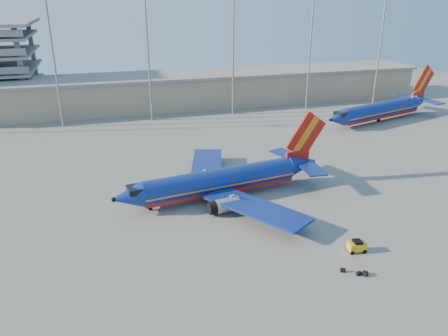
# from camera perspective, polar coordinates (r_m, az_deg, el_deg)

# --- Properties ---
(ground) EXTENTS (220.00, 220.00, 0.00)m
(ground) POSITION_cam_1_polar(r_m,az_deg,el_deg) (63.93, 0.50, -4.08)
(ground) COLOR slate
(ground) RESTS_ON ground
(terminal_building) EXTENTS (122.00, 16.00, 8.50)m
(terminal_building) POSITION_cam_1_polar(r_m,az_deg,el_deg) (118.52, -2.93, 10.33)
(terminal_building) COLOR gray
(terminal_building) RESTS_ON ground
(light_mast_row) EXTENTS (101.60, 1.60, 28.65)m
(light_mast_row) POSITION_cam_1_polar(r_m,az_deg,el_deg) (103.85, -4.27, 16.05)
(light_mast_row) COLOR gray
(light_mast_row) RESTS_ON ground
(aircraft_main) EXTENTS (33.60, 32.11, 11.42)m
(aircraft_main) POSITION_cam_1_polar(r_m,az_deg,el_deg) (64.00, 0.11, -1.65)
(aircraft_main) COLOR navy
(aircraft_main) RESTS_ON ground
(aircraft_second) EXTENTS (34.26, 17.26, 11.92)m
(aircraft_second) POSITION_cam_1_polar(r_m,az_deg,el_deg) (109.45, 20.00, 7.22)
(aircraft_second) COLOR navy
(aircraft_second) RESTS_ON ground
(baggage_tug) EXTENTS (2.15, 1.43, 1.46)m
(baggage_tug) POSITION_cam_1_polar(r_m,az_deg,el_deg) (53.62, 16.96, -9.70)
(baggage_tug) COLOR gold
(baggage_tug) RESTS_ON ground
(luggage_pile) EXTENTS (2.65, 1.81, 0.45)m
(luggage_pile) POSITION_cam_1_polar(r_m,az_deg,el_deg) (50.04, 17.15, -12.94)
(luggage_pile) COLOR black
(luggage_pile) RESTS_ON ground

